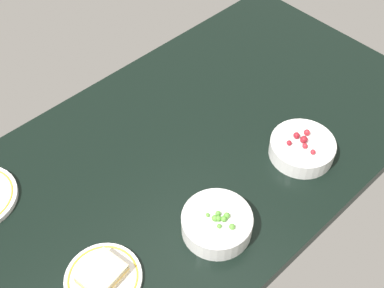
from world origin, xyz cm
name	(u,v)px	position (x,y,z in cm)	size (l,w,h in cm)	color
dining_table	(192,153)	(0.00, 0.00, 2.00)	(150.17, 81.78, 4.00)	black
bowl_berries	(302,148)	(-20.67, 22.23, 6.78)	(17.96, 17.96, 6.83)	white
bowl_peas	(217,223)	(13.65, 23.25, 7.06)	(17.43, 17.43, 6.93)	white
plate_sandwich	(103,277)	(41.93, 14.79, 5.42)	(17.88, 17.88, 4.42)	white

